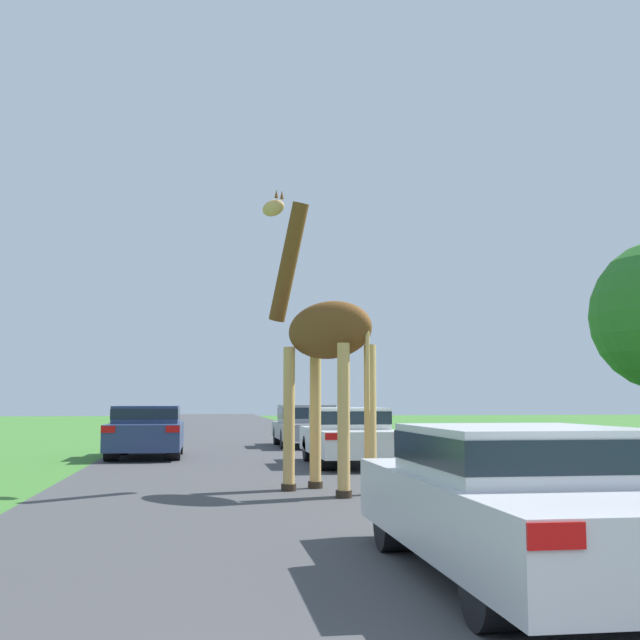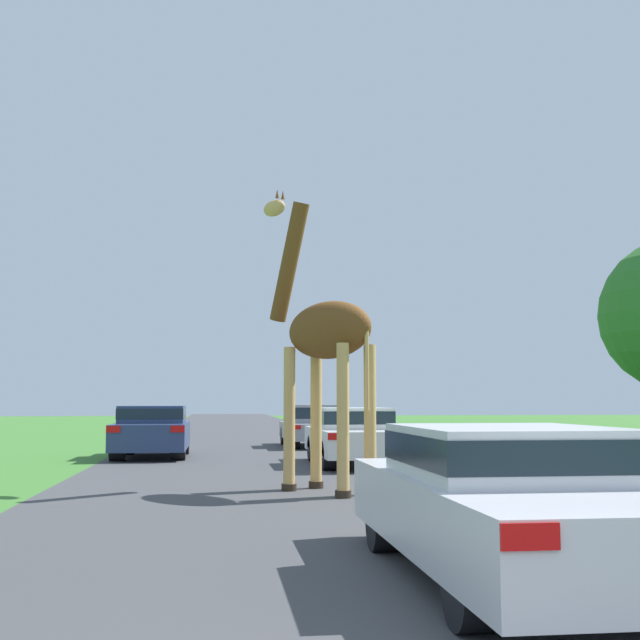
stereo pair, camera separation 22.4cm
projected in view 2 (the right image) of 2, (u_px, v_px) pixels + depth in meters
The scene contains 6 objects.
road at pixel (247, 439), 31.20m from camera, with size 8.00×120.00×0.00m.
giraffe_near_road at pixel (324, 340), 13.49m from camera, with size 1.93×2.50×5.35m.
car_lead_maroon at pixel (509, 497), 6.81m from camera, with size 1.87×4.77×1.29m.
car_queue_right at pixel (313, 424), 26.54m from camera, with size 1.91×4.29×1.38m.
car_queue_left at pixel (353, 434), 18.89m from camera, with size 1.79×4.53×1.34m.
car_far_ahead at pixel (152, 430), 21.45m from camera, with size 1.88×3.94×1.37m.
Camera 2 is at (-1.10, -1.62, 1.51)m, focal length 45.00 mm.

